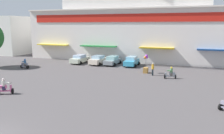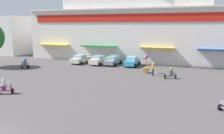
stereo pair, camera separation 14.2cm
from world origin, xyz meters
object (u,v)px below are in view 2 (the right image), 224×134
Objects in this scene: scooter_rider_5 at (5,87)px; scooter_rider_7 at (25,64)px; parked_car_0 at (80,59)px; parked_car_1 at (99,60)px; pedestrian_0 at (153,68)px; parked_car_3 at (132,61)px; balloon_vendor_cart at (146,65)px; scooter_rider_4 at (171,74)px; parked_car_2 at (113,60)px.

scooter_rider_7 is at bearing 122.89° from scooter_rider_5.
parked_car_1 is at bearing -2.45° from parked_car_0.
parked_car_1 is 2.43× the size of pedestrian_0.
scooter_rider_5 is 17.70m from pedestrian_0.
pedestrian_0 reaches higher than parked_car_3.
scooter_rider_7 is (-9.17, -7.08, -0.15)m from parked_car_1.
parked_car_0 is at bearing 160.80° from balloon_vendor_cart.
scooter_rider_4 is at bearing -45.83° from parked_car_3.
scooter_rider_4 is at bearing -22.67° from parked_car_0.
parked_car_1 is 0.97× the size of parked_car_3.
parked_car_1 is 5.66m from parked_car_3.
parked_car_1 is 18.80m from scooter_rider_5.
parked_car_0 is 9.19m from parked_car_3.
balloon_vendor_cart is at bearing 146.62° from scooter_rider_4.
balloon_vendor_cart reaches higher than scooter_rider_7.
parked_car_2 is at bearing 33.60° from scooter_rider_7.
balloon_vendor_cart reaches higher than pedestrian_0.
parked_car_1 is 11.59m from scooter_rider_7.
parked_car_0 is 18.98m from scooter_rider_5.
parked_car_0 is 1.68× the size of balloon_vendor_cart.
pedestrian_0 is at bearing -47.77° from balloon_vendor_cart.
balloon_vendor_cart is (3.29, -4.72, 0.37)m from parked_car_3.
pedestrian_0 reaches higher than scooter_rider_4.
scooter_rider_7 is 19.37m from pedestrian_0.
parked_car_2 is 2.96× the size of scooter_rider_7.
scooter_rider_4 is at bearing -27.65° from parked_car_1.
scooter_rider_7 is at bearing -146.40° from parked_car_2.
scooter_rider_7 is 0.90× the size of pedestrian_0.
pedestrian_0 is (10.14, -5.52, 0.19)m from parked_car_1.
scooter_rider_5 is (-3.97, -19.29, -0.10)m from parked_car_2.
pedestrian_0 is at bearing -22.52° from parked_car_0.
parked_car_2 reaches higher than scooter_rider_4.
scooter_rider_5 is (-14.16, -12.17, 0.05)m from scooter_rider_4.
pedestrian_0 is (13.68, -5.67, 0.21)m from parked_car_0.
parked_car_2 is 8.14m from balloon_vendor_cart.
scooter_rider_4 is 4.34m from balloon_vendor_cart.
parked_car_1 is 9.87m from balloon_vendor_cart.
parked_car_2 is 12.43m from scooter_rider_4.
scooter_rider_5 is 1.03× the size of scooter_rider_7.
parked_car_3 is at bearing 69.29° from scooter_rider_5.
balloon_vendor_cart is at bearing -35.77° from parked_car_2.
parked_car_3 is 2.52× the size of pedestrian_0.
scooter_rider_4 is 1.02× the size of scooter_rider_7.
parked_car_3 is (5.64, 0.52, 0.01)m from parked_car_1.
parked_car_3 reaches higher than scooter_rider_4.
pedestrian_0 is at bearing -28.58° from parked_car_1.
parked_car_2 is (2.33, 0.56, -0.03)m from parked_car_1.
parked_car_3 is at bearing 126.64° from pedestrian_0.
parked_car_1 is at bearing -174.69° from parked_car_3.
parked_car_1 is 2.70× the size of scooter_rider_7.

